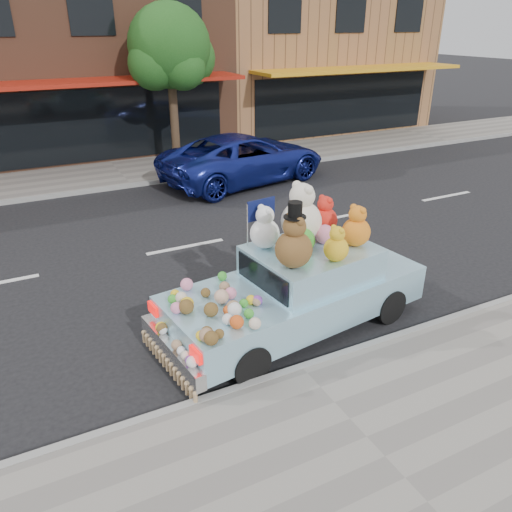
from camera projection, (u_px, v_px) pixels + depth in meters
ground at (186, 247)px, 11.27m from camera, size 120.00×120.00×0.00m
near_sidewalk at (366, 440)px, 5.99m from camera, size 60.00×3.00×0.12m
far_sidewalk at (120, 173)px, 16.49m from camera, size 60.00×3.00×0.12m
near_kerb at (301, 369)px, 7.20m from camera, size 60.00×0.12×0.13m
far_kerb at (131, 185)px, 15.28m from camera, size 60.00×0.12×0.13m
storefront_mid at (77, 49)px, 19.39m from camera, size 10.00×9.80×7.30m
storefront_right at (298, 44)px, 23.45m from camera, size 10.00×9.80×7.30m
street_tree at (170, 53)px, 15.81m from camera, size 3.00×2.70×5.22m
car_blue at (244, 158)px, 15.58m from camera, size 5.76×3.49×1.49m
art_car at (297, 281)px, 8.03m from camera, size 4.67×2.30×2.35m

